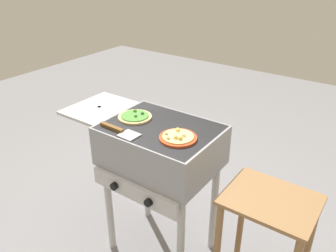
{
  "coord_description": "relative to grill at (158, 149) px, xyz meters",
  "views": [
    {
      "loc": [
        1.01,
        -1.35,
        1.76
      ],
      "look_at": [
        0.05,
        0.0,
        0.92
      ],
      "focal_mm": 36.54,
      "sensor_mm": 36.0,
      "label": 1
    }
  ],
  "objects": [
    {
      "name": "spatula",
      "position": [
        -0.14,
        -0.17,
        0.15
      ],
      "size": [
        0.26,
        0.09,
        0.02
      ],
      "color": "#B7BABF",
      "rests_on": "grill"
    },
    {
      "name": "grill",
      "position": [
        0.0,
        0.0,
        0.0
      ],
      "size": [
        0.96,
        0.53,
        0.9
      ],
      "color": "gray",
      "rests_on": "ground_plane"
    },
    {
      "name": "ground_plane",
      "position": [
        0.01,
        0.0,
        -0.76
      ],
      "size": [
        8.0,
        8.0,
        0.0
      ],
      "primitive_type": "plane",
      "color": "gray"
    },
    {
      "name": "pizza_veggie",
      "position": [
        -0.18,
        0.01,
        0.15
      ],
      "size": [
        0.2,
        0.2,
        0.03
      ],
      "color": "#E0C17F",
      "rests_on": "grill"
    },
    {
      "name": "pizza_cheese",
      "position": [
        0.17,
        -0.05,
        0.15
      ],
      "size": [
        0.2,
        0.2,
        0.04
      ],
      "color": "#C64723",
      "rests_on": "grill"
    },
    {
      "name": "prep_table",
      "position": [
        0.67,
        0.0,
        -0.25
      ],
      "size": [
        0.44,
        0.36,
        0.71
      ],
      "color": "olive",
      "rests_on": "ground_plane"
    }
  ]
}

